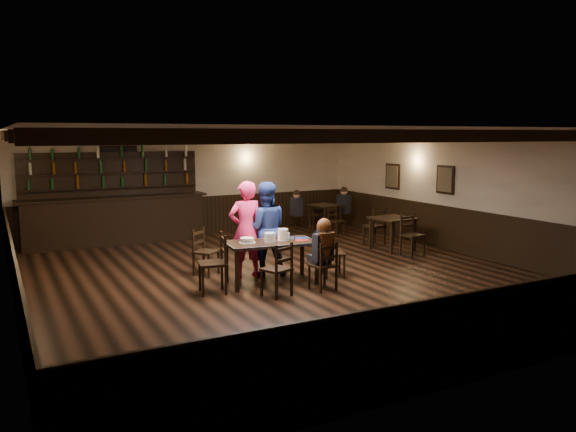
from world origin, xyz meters
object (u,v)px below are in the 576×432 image
chair_near_right (326,262)px  cake (247,241)px  chair_near_left (280,266)px  bar_counter (115,214)px  dining_table (271,246)px  man_blue (265,229)px  woman_pink (246,230)px

chair_near_right → cake: (-1.02, 0.95, 0.30)m
chair_near_left → bar_counter: bearing=103.8°
dining_table → chair_near_left: 0.88m
chair_near_left → man_blue: (0.43, 1.45, 0.36)m
man_blue → chair_near_left: bearing=92.6°
chair_near_right → man_blue: man_blue is taller
cake → bar_counter: bearing=104.4°
chair_near_left → cake: bearing=100.6°
chair_near_left → woman_pink: (0.03, 1.43, 0.37)m
chair_near_right → bar_counter: bearing=111.1°
chair_near_right → woman_pink: woman_pink is taller
cake → bar_counter: size_ratio=0.07×
woman_pink → bar_counter: (-1.49, 4.49, -0.17)m
man_blue → dining_table: bearing=93.3°
woman_pink → cake: size_ratio=6.12×
dining_table → man_blue: bearing=74.3°
man_blue → cake: size_ratio=6.01×
woman_pink → bar_counter: size_ratio=0.41×
woman_pink → cake: 0.56m
dining_table → man_blue: size_ratio=0.95×
cake → dining_table: bearing=-11.6°
man_blue → bar_counter: 4.86m
dining_table → bar_counter: size_ratio=0.38×
dining_table → woman_pink: size_ratio=0.93×
chair_near_left → chair_near_right: chair_near_left is taller
chair_near_left → bar_counter: size_ratio=0.20×
chair_near_right → bar_counter: (-2.30, 5.95, 0.23)m
chair_near_left → cake: 0.97m
chair_near_left → chair_near_right: size_ratio=1.06×
chair_near_right → man_blue: bearing=105.7°
chair_near_left → man_blue: 1.55m
chair_near_left → man_blue: size_ratio=0.51×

